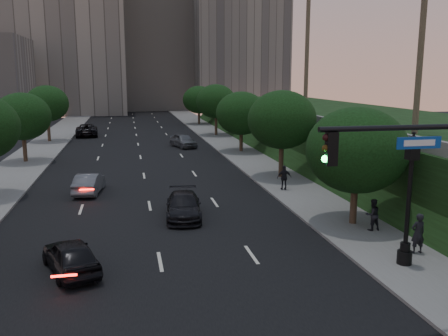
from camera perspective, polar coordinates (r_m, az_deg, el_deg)
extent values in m
plane|color=black|center=(16.10, -6.39, -17.81)|extent=(160.00, 160.00, 0.00)
cube|color=black|center=(44.76, -9.94, 0.88)|extent=(16.00, 140.00, 0.02)
cube|color=slate|center=(46.16, 2.88, 1.42)|extent=(4.50, 140.00, 0.15)
cube|color=slate|center=(45.65, -22.90, 0.45)|extent=(4.50, 140.00, 0.15)
cube|color=black|center=(48.36, 17.15, 3.68)|extent=(18.00, 90.00, 4.00)
cube|color=slate|center=(44.68, 7.64, 6.54)|extent=(0.35, 90.00, 0.70)
cube|color=gray|center=(107.17, -19.09, 14.82)|extent=(26.00, 20.00, 32.00)
cube|color=#A7A399|center=(116.41, -8.27, 13.46)|extent=(22.00, 18.00, 26.00)
cube|color=gray|center=(113.37, 1.34, 16.17)|extent=(20.00, 22.00, 36.00)
cylinder|color=#38281C|center=(25.65, 15.36, -3.65)|extent=(0.36, 0.36, 2.86)
ellipsoid|color=black|center=(25.14, 15.66, 2.09)|extent=(5.20, 5.20, 4.42)
cylinder|color=#38281C|center=(36.46, 6.89, 1.22)|extent=(0.36, 0.36, 3.21)
ellipsoid|color=black|center=(36.09, 7.00, 5.80)|extent=(5.20, 5.20, 4.42)
cylinder|color=#38281C|center=(48.85, 2.07, 3.56)|extent=(0.36, 0.36, 2.86)
ellipsoid|color=black|center=(48.59, 2.09, 6.60)|extent=(5.20, 5.20, 4.42)
cylinder|color=#38281C|center=(62.44, -0.96, 5.35)|extent=(0.36, 0.36, 3.21)
ellipsoid|color=black|center=(62.22, -0.97, 8.02)|extent=(5.20, 5.20, 4.42)
cylinder|color=#38281C|center=(77.19, -3.03, 6.28)|extent=(0.36, 0.36, 2.86)
ellipsoid|color=black|center=(77.02, -3.05, 8.21)|extent=(5.20, 5.20, 4.42)
cylinder|color=#38281C|center=(46.42, -22.86, 2.39)|extent=(0.36, 0.36, 2.99)
ellipsoid|color=black|center=(46.13, -23.11, 5.73)|extent=(5.00, 5.00, 4.25)
cylinder|color=#38281C|center=(60.09, -20.34, 4.47)|extent=(0.36, 0.36, 3.26)
ellipsoid|color=black|center=(59.86, -20.53, 7.28)|extent=(5.00, 5.00, 4.25)
cylinder|color=#4C4233|center=(33.78, 22.67, 14.01)|extent=(0.40, 0.40, 12.00)
cylinder|color=#4C4233|center=(47.42, 10.00, 15.07)|extent=(0.40, 0.40, 14.50)
cylinder|color=black|center=(14.53, 21.22, 4.56)|extent=(5.40, 0.16, 0.16)
cube|color=black|center=(13.50, 12.80, 2.24)|extent=(0.32, 0.22, 0.95)
sphere|color=black|center=(13.38, 12.16, 3.62)|extent=(0.20, 0.20, 0.20)
sphere|color=#3F2B0A|center=(13.42, 12.11, 2.35)|extent=(0.20, 0.20, 0.20)
sphere|color=#19F24C|center=(13.47, 12.06, 1.09)|extent=(0.20, 0.20, 0.20)
cube|color=#0C43A4|center=(14.80, 22.41, 2.82)|extent=(1.40, 0.05, 0.35)
cylinder|color=black|center=(21.17, 20.86, -10.20)|extent=(0.60, 0.60, 0.70)
cylinder|color=black|center=(21.00, 20.96, -8.92)|extent=(0.40, 0.40, 0.40)
cylinder|color=black|center=(20.44, 21.33, -3.76)|extent=(0.18, 0.18, 3.60)
cube|color=black|center=(20.05, 21.74, 1.92)|extent=(0.42, 0.42, 0.70)
cone|color=black|center=(19.98, 21.84, 3.33)|extent=(0.64, 0.64, 0.35)
sphere|color=black|center=(19.96, 21.88, 3.90)|extent=(0.14, 0.14, 0.14)
imported|color=black|center=(20.18, -17.97, -10.01)|extent=(2.93, 4.38, 1.39)
imported|color=#595B60|center=(33.02, -15.91, -1.77)|extent=(2.00, 4.36, 1.38)
imported|color=black|center=(64.80, -16.20, 4.42)|extent=(3.12, 6.07, 1.64)
imported|color=black|center=(26.44, -4.89, -4.55)|extent=(2.35, 4.81, 1.35)
imported|color=#525559|center=(52.57, -4.94, 3.32)|extent=(3.06, 4.82, 1.53)
imported|color=black|center=(22.37, 22.29, -7.28)|extent=(0.66, 0.45, 1.79)
imported|color=black|center=(24.86, 17.43, -5.38)|extent=(0.83, 0.68, 1.60)
imported|color=black|center=(32.34, 7.26, -1.15)|extent=(1.02, 0.50, 1.68)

